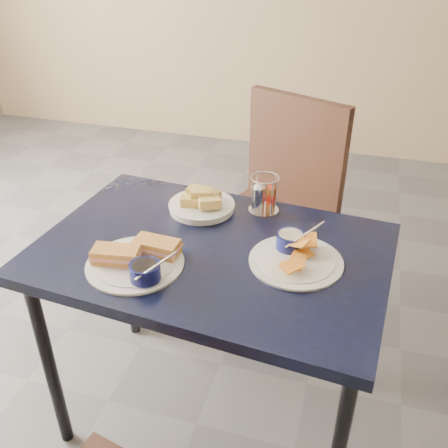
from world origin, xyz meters
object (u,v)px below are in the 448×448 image
(sandwich_plate, at_px, (138,259))
(plantain_plate, at_px, (294,254))
(dining_table, at_px, (212,266))
(bread_basket, at_px, (202,203))
(condiment_caddy, at_px, (263,197))
(chair_far, at_px, (272,196))

(sandwich_plate, bearing_deg, plantain_plate, 21.00)
(dining_table, bearing_deg, bread_basket, 115.60)
(sandwich_plate, bearing_deg, bread_basket, 78.87)
(condiment_caddy, bearing_deg, bread_basket, -165.31)
(chair_far, distance_m, condiment_caddy, 0.48)
(chair_far, bearing_deg, condiment_caddy, -83.80)
(dining_table, xyz_separation_m, bread_basket, (-0.11, 0.23, 0.10))
(bread_basket, bearing_deg, dining_table, -64.40)
(chair_far, xyz_separation_m, condiment_caddy, (0.05, -0.43, 0.22))
(sandwich_plate, xyz_separation_m, condiment_caddy, (0.29, 0.44, 0.03))
(dining_table, height_order, condiment_caddy, condiment_caddy)
(chair_far, relative_size, sandwich_plate, 3.24)
(plantain_plate, bearing_deg, bread_basket, 150.57)
(plantain_plate, bearing_deg, dining_table, -176.45)
(bread_basket, distance_m, condiment_caddy, 0.22)
(sandwich_plate, bearing_deg, chair_far, 74.49)
(sandwich_plate, height_order, plantain_plate, same)
(chair_far, distance_m, sandwich_plate, 0.91)
(bread_basket, height_order, condiment_caddy, condiment_caddy)
(sandwich_plate, distance_m, plantain_plate, 0.48)
(plantain_plate, bearing_deg, sandwich_plate, -159.00)
(condiment_caddy, bearing_deg, dining_table, -110.08)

